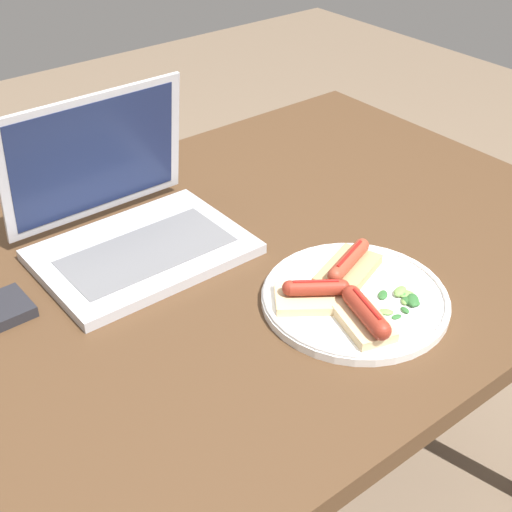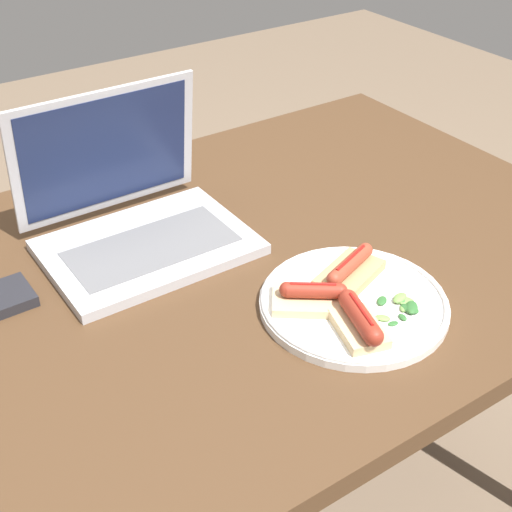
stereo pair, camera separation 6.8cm
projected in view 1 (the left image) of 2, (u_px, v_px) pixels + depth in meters
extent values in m
cube|color=#4C331E|center=(227.00, 271.00, 1.18)|extent=(1.34, 0.89, 0.04)
cylinder|color=#4C331E|center=(325.00, 242.00, 1.92)|extent=(0.04, 0.04, 0.68)
cube|color=#B7B7BC|center=(143.00, 252.00, 1.18)|extent=(0.34, 0.24, 0.02)
cube|color=slate|center=(147.00, 251.00, 1.17)|extent=(0.28, 0.13, 0.00)
cube|color=#B7B7BC|center=(94.00, 156.00, 1.20)|extent=(0.34, 0.04, 0.23)
cube|color=#192347|center=(96.00, 157.00, 1.20)|extent=(0.30, 0.03, 0.20)
cylinder|color=white|center=(355.00, 299.00, 1.08)|extent=(0.28, 0.28, 0.01)
torus|color=white|center=(355.00, 295.00, 1.08)|extent=(0.28, 0.28, 0.01)
cube|color=tan|center=(348.00, 270.00, 1.12)|extent=(0.13, 0.10, 0.02)
cylinder|color=#9E3D28|center=(349.00, 260.00, 1.11)|extent=(0.10, 0.05, 0.02)
sphere|color=#9E3D28|center=(362.00, 246.00, 1.14)|extent=(0.02, 0.02, 0.02)
sphere|color=#9E3D28|center=(335.00, 275.00, 1.07)|extent=(0.02, 0.02, 0.02)
cylinder|color=red|center=(349.00, 254.00, 1.10)|extent=(0.08, 0.03, 0.01)
cube|color=#D6B784|center=(365.00, 324.00, 1.01)|extent=(0.08, 0.10, 0.01)
cylinder|color=maroon|center=(366.00, 312.00, 1.00)|extent=(0.05, 0.09, 0.03)
sphere|color=maroon|center=(382.00, 330.00, 0.97)|extent=(0.03, 0.03, 0.03)
sphere|color=maroon|center=(351.00, 295.00, 1.03)|extent=(0.03, 0.03, 0.03)
cylinder|color=red|center=(367.00, 304.00, 0.99)|extent=(0.03, 0.07, 0.01)
cube|color=#D6B784|center=(315.00, 298.00, 1.06)|extent=(0.14, 0.13, 0.01)
cylinder|color=maroon|center=(316.00, 288.00, 1.05)|extent=(0.08, 0.07, 0.02)
sphere|color=maroon|center=(289.00, 288.00, 1.05)|extent=(0.02, 0.02, 0.02)
sphere|color=maroon|center=(342.00, 287.00, 1.05)|extent=(0.02, 0.02, 0.02)
cylinder|color=red|center=(316.00, 281.00, 1.05)|extent=(0.06, 0.04, 0.01)
ellipsoid|color=#2D662D|center=(413.00, 300.00, 1.06)|extent=(0.03, 0.03, 0.01)
ellipsoid|color=#709E4C|center=(405.00, 301.00, 1.06)|extent=(0.02, 0.02, 0.01)
ellipsoid|color=#2D662D|center=(397.00, 317.00, 1.03)|extent=(0.02, 0.01, 0.00)
ellipsoid|color=#709E4C|center=(400.00, 291.00, 1.08)|extent=(0.03, 0.02, 0.01)
ellipsoid|color=#2D662D|center=(405.00, 310.00, 1.04)|extent=(0.01, 0.02, 0.01)
ellipsoid|color=#709E4C|center=(386.00, 312.00, 1.04)|extent=(0.02, 0.03, 0.01)
ellipsoid|color=#709E4C|center=(404.00, 294.00, 1.08)|extent=(0.03, 0.03, 0.01)
ellipsoid|color=#387A33|center=(401.00, 293.00, 1.08)|extent=(0.02, 0.02, 0.01)
ellipsoid|color=#2D662D|center=(383.00, 295.00, 1.07)|extent=(0.03, 0.02, 0.01)
ellipsoid|color=#2D662D|center=(411.00, 301.00, 1.06)|extent=(0.03, 0.03, 0.01)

